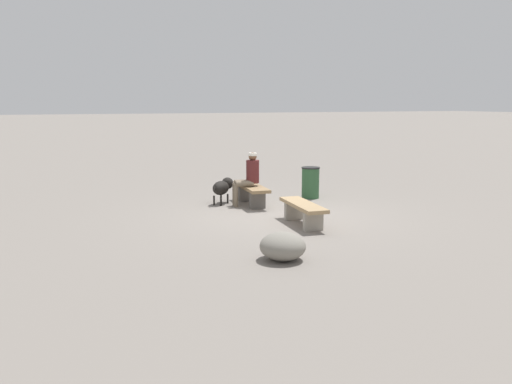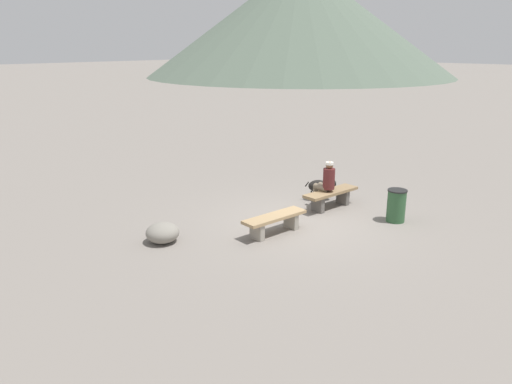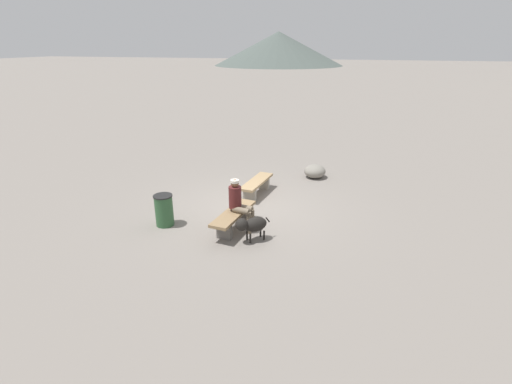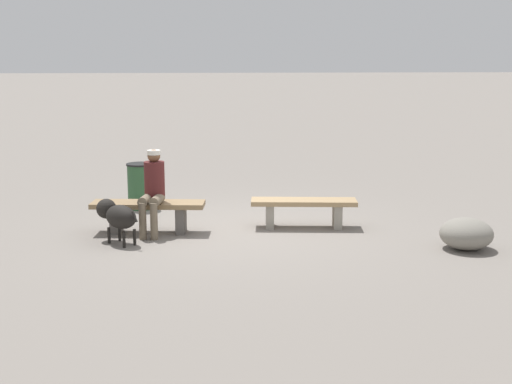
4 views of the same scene
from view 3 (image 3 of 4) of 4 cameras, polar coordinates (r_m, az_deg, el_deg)
ground at (r=10.62m, az=-1.42°, el=-2.65°), size 210.00×210.00×0.06m
bench_left at (r=11.48m, az=0.10°, el=1.14°), size 1.70×0.62×0.45m
bench_right at (r=9.31m, az=-3.40°, el=-3.77°), size 1.76×0.65×0.48m
seated_person at (r=9.20m, az=-2.61°, el=-1.44°), size 0.40×0.64×1.29m
dog at (r=8.76m, az=-0.64°, el=-4.92°), size 0.69×0.73×0.62m
trash_bin at (r=9.79m, az=-13.68°, el=-2.68°), size 0.48×0.48×0.81m
boulder at (r=13.16m, az=8.85°, el=3.12°), size 0.85×0.84×0.44m
distant_peak_1 at (r=82.90m, az=3.41°, el=20.78°), size 26.37×26.37×6.53m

